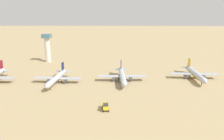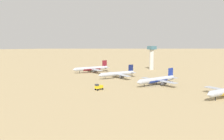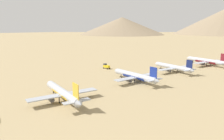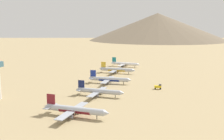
% 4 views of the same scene
% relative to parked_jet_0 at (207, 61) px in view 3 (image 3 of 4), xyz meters
% --- Properties ---
extents(ground_plane, '(1800.00, 1800.00, 0.00)m').
position_rel_parked_jet_0_xyz_m(ground_plane, '(-11.07, 85.13, -3.77)').
color(ground_plane, tan).
extents(parked_jet_0, '(39.22, 31.78, 11.34)m').
position_rel_parked_jet_0_xyz_m(parked_jet_0, '(0.00, 0.00, 0.00)').
color(parked_jet_0, '#B2B7C1').
rests_on(parked_jet_0, ground).
extents(parked_jet_1, '(36.24, 29.38, 10.47)m').
position_rel_parked_jet_0_xyz_m(parked_jet_1, '(-3.50, 42.78, -0.25)').
color(parked_jet_1, '#B2B7C1').
rests_on(parked_jet_1, ground).
extents(parked_jet_2, '(38.01, 30.97, 10.96)m').
position_rel_parked_jet_0_xyz_m(parked_jet_2, '(-10.78, 82.95, -0.13)').
color(parked_jet_2, '#B2B7C1').
rests_on(parked_jet_2, ground).
extents(parked_jet_3, '(38.73, 31.39, 11.19)m').
position_rel_parked_jet_0_xyz_m(parked_jet_3, '(-20.10, 130.63, -0.05)').
color(parked_jet_3, '#B2B7C1').
rests_on(parked_jet_3, ground).
extents(service_truck, '(5.57, 3.66, 3.90)m').
position_rel_parked_jet_0_xyz_m(service_truck, '(32.13, 77.16, -1.69)').
color(service_truck, yellow).
rests_on(service_truck, ground).
extents(desert_hill_2, '(288.75, 288.75, 58.13)m').
position_rel_parked_jet_0_xyz_m(desert_hill_2, '(522.51, -276.89, 25.29)').
color(desert_hill_2, '#8C775B').
rests_on(desert_hill_2, ground).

